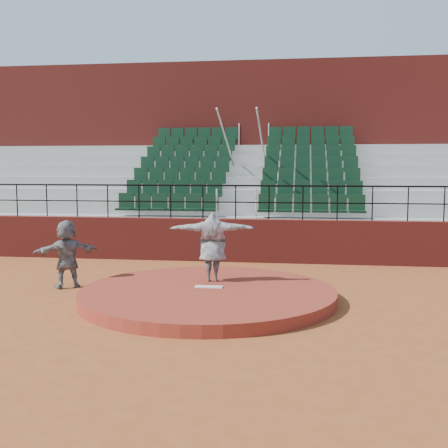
# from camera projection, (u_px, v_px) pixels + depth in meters

# --- Properties ---
(ground) EXTENTS (90.00, 90.00, 0.00)m
(ground) POSITION_uv_depth(u_px,v_px,m) (208.00, 300.00, 12.09)
(ground) COLOR brown
(ground) RESTS_ON ground
(pitchers_mound) EXTENTS (5.50, 5.50, 0.25)m
(pitchers_mound) POSITION_uv_depth(u_px,v_px,m) (208.00, 295.00, 12.08)
(pitchers_mound) COLOR maroon
(pitchers_mound) RESTS_ON ground
(pitching_rubber) EXTENTS (0.60, 0.15, 0.03)m
(pitching_rubber) POSITION_uv_depth(u_px,v_px,m) (209.00, 287.00, 12.21)
(pitching_rubber) COLOR white
(pitching_rubber) RESTS_ON pitchers_mound
(boundary_wall) EXTENTS (24.00, 0.30, 1.30)m
(boundary_wall) POSITION_uv_depth(u_px,v_px,m) (236.00, 240.00, 16.95)
(boundary_wall) COLOR maroon
(boundary_wall) RESTS_ON ground
(wall_railing) EXTENTS (24.04, 0.05, 1.03)m
(wall_railing) POSITION_uv_depth(u_px,v_px,m) (236.00, 195.00, 16.80)
(wall_railing) COLOR black
(wall_railing) RESTS_ON boundary_wall
(seating_deck) EXTENTS (24.00, 5.97, 4.63)m
(seating_deck) POSITION_uv_depth(u_px,v_px,m) (248.00, 206.00, 20.46)
(seating_deck) COLOR #979892
(seating_deck) RESTS_ON ground
(press_box_facade) EXTENTS (24.00, 3.00, 7.10)m
(press_box_facade) POSITION_uv_depth(u_px,v_px,m) (257.00, 150.00, 24.13)
(press_box_facade) COLOR maroon
(press_box_facade) RESTS_ON ground
(pitcher) EXTENTS (2.00, 0.76, 1.59)m
(pitcher) POSITION_uv_depth(u_px,v_px,m) (213.00, 247.00, 12.84)
(pitcher) COLOR black
(pitcher) RESTS_ON pitchers_mound
(fielder) EXTENTS (1.53, 1.22, 1.62)m
(fielder) POSITION_uv_depth(u_px,v_px,m) (67.00, 254.00, 13.28)
(fielder) COLOR black
(fielder) RESTS_ON ground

